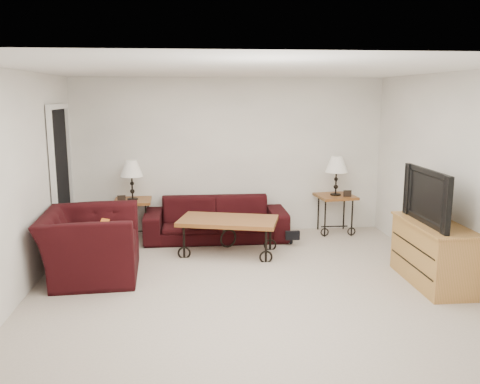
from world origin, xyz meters
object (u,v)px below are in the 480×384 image
at_px(armchair, 91,244).
at_px(television, 435,196).
at_px(side_table_left, 133,219).
at_px(coffee_table, 228,236).
at_px(sofa, 216,219).
at_px(lamp_left, 132,180).
at_px(lamp_right, 336,176).
at_px(side_table_right, 335,214).
at_px(backpack, 291,231).
at_px(tv_stand, 433,253).

bearing_deg(armchair, television, -102.12).
xyz_separation_m(side_table_left, coffee_table, (1.43, -0.95, -0.05)).
bearing_deg(sofa, television, -40.97).
height_order(lamp_left, lamp_right, lamp_right).
distance_m(sofa, coffee_table, 0.78).
distance_m(side_table_right, lamp_right, 0.63).
distance_m(sofa, armchair, 2.23).
height_order(side_table_left, lamp_right, lamp_right).
bearing_deg(lamp_left, television, -31.70).
distance_m(lamp_right, backpack, 1.26).
relative_size(side_table_left, side_table_right, 0.98).
height_order(lamp_left, tv_stand, lamp_left).
relative_size(side_table_right, armchair, 0.49).
bearing_deg(side_table_left, armchair, -100.96).
relative_size(lamp_left, tv_stand, 0.50).
bearing_deg(lamp_left, lamp_right, 0.00).
bearing_deg(side_table_left, tv_stand, -31.56).
relative_size(side_table_left, armchair, 0.48).
height_order(sofa, tv_stand, tv_stand).
bearing_deg(lamp_right, armchair, -154.52).
relative_size(tv_stand, television, 1.12).
distance_m(sofa, side_table_right, 1.96).
xyz_separation_m(sofa, lamp_right, (1.95, 0.18, 0.62)).
bearing_deg(coffee_table, lamp_left, 146.41).
xyz_separation_m(lamp_left, tv_stand, (3.78, -2.32, -0.55)).
relative_size(sofa, backpack, 5.25).
bearing_deg(television, side_table_left, -121.70).
bearing_deg(lamp_left, backpack, -13.68).
xyz_separation_m(side_table_right, coffee_table, (-1.81, -0.95, -0.06)).
relative_size(sofa, side_table_right, 3.49).
bearing_deg(tv_stand, side_table_right, 102.92).
distance_m(lamp_left, television, 4.42).
bearing_deg(lamp_right, backpack, -144.99).
relative_size(lamp_right, television, 0.57).
distance_m(coffee_table, television, 2.82).
bearing_deg(side_table_left, sofa, -7.93).
xyz_separation_m(sofa, side_table_left, (-1.29, 0.18, -0.01)).
distance_m(sofa, lamp_right, 2.06).
relative_size(armchair, television, 1.15).
height_order(sofa, backpack, sofa).
bearing_deg(sofa, armchair, -136.80).
bearing_deg(tv_stand, coffee_table, 149.72).
xyz_separation_m(lamp_right, armchair, (-3.57, -1.70, -0.53)).
xyz_separation_m(lamp_left, coffee_table, (1.43, -0.95, -0.67)).
bearing_deg(sofa, side_table_left, 172.07).
bearing_deg(backpack, sofa, 171.37).
height_order(side_table_left, coffee_table, side_table_left).
height_order(lamp_left, armchair, lamp_left).
bearing_deg(lamp_right, side_table_right, 0.00).
bearing_deg(side_table_right, backpack, -144.99).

